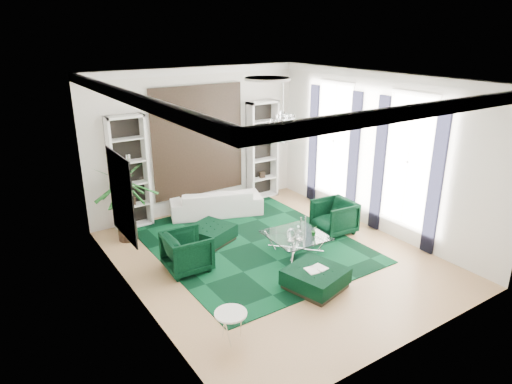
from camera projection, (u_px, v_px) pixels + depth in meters
floor at (274, 258)px, 9.92m from camera, size 6.00×7.00×0.02m
ceiling at (277, 78)px, 8.62m from camera, size 6.00×7.00×0.02m
wall_back at (197, 141)px, 12.02m from camera, size 6.00×0.02×3.80m
wall_front at (419, 236)px, 6.52m from camera, size 6.00×0.02×3.80m
wall_left at (131, 204)px, 7.70m from camera, size 0.02×7.00×3.80m
wall_right at (378, 153)px, 10.83m from camera, size 0.02×7.00×3.80m
crown_molding at (277, 84)px, 8.66m from camera, size 6.00×7.00×0.18m
ceiling_medallion at (268, 79)px, 8.87m from camera, size 0.90×0.90×0.05m
tapestry at (198, 141)px, 11.98m from camera, size 2.50×0.06×2.80m
shelving_left at (129, 173)px, 11.02m from camera, size 0.90×0.38×2.80m
shelving_right at (262, 150)px, 13.05m from camera, size 0.90×0.38×2.80m
painting at (122, 196)px, 8.21m from camera, size 0.04×1.30×1.60m
window_near at (408, 162)px, 10.12m from camera, size 0.03×1.10×2.90m
curtain_near_a at (436, 182)px, 9.57m from camera, size 0.07×0.30×3.25m
curtain_near_b at (379, 165)px, 10.80m from camera, size 0.07×0.30×3.25m
window_far at (334, 141)px, 12.00m from camera, size 0.03×1.10×2.90m
curtain_far_a at (353, 157)px, 11.45m from camera, size 0.07×0.30×3.25m
curtain_far_b at (313, 144)px, 12.68m from camera, size 0.07×0.30×3.25m
rug at (251, 243)px, 10.55m from camera, size 4.20×5.00×0.02m
sofa at (216, 202)px, 12.11m from camera, size 2.57×1.67×0.70m
armchair_left at (187, 252)px, 9.29m from camera, size 0.94×0.92×0.81m
armchair_right at (334, 217)px, 11.00m from camera, size 0.97×0.94×0.81m
coffee_table at (296, 243)px, 10.11m from camera, size 1.25×1.25×0.41m
ottoman_side at (211, 234)px, 10.56m from camera, size 1.17×1.17×0.40m
ottoman_front at (315, 279)px, 8.69m from camera, size 1.22×1.22×0.40m
book at (316, 269)px, 8.62m from camera, size 0.42×0.28×0.03m
side_table at (231, 327)px, 7.21m from camera, size 0.67×0.67×0.50m
palm at (124, 192)px, 10.36m from camera, size 1.75×1.75×2.40m
chandelier at (282, 127)px, 9.09m from camera, size 0.83×0.83×0.72m
table_plant at (314, 231)px, 9.95m from camera, size 0.15×0.13×0.24m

